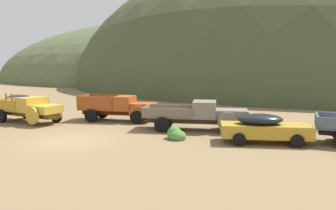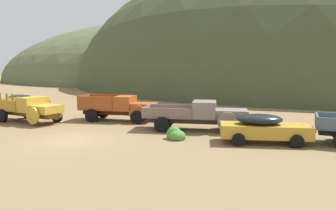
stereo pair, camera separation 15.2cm
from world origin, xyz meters
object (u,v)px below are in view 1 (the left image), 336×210
(truck_primer_gray, at_px, (202,115))
(car_mustard, at_px, (268,128))
(truck_faded_yellow, at_px, (32,109))
(truck_oxide_orange, at_px, (123,108))
(car_weathered_green, at_px, (23,103))

(truck_primer_gray, relative_size, car_mustard, 1.33)
(truck_faded_yellow, height_order, truck_primer_gray, truck_faded_yellow)
(truck_faded_yellow, relative_size, truck_primer_gray, 0.85)
(truck_faded_yellow, distance_m, truck_oxide_orange, 6.58)
(truck_faded_yellow, xyz_separation_m, car_mustard, (16.41, 0.74, -0.19))
(truck_faded_yellow, relative_size, car_mustard, 1.14)
(car_mustard, bearing_deg, truck_faded_yellow, 164.93)
(car_weathered_green, height_order, truck_primer_gray, truck_primer_gray)
(truck_oxide_orange, distance_m, truck_primer_gray, 6.64)
(truck_oxide_orange, relative_size, car_mustard, 1.18)
(car_weathered_green, xyz_separation_m, truck_primer_gray, (17.53, -1.22, 0.19))
(car_weathered_green, xyz_separation_m, truck_oxide_orange, (10.95, -0.32, 0.19))
(car_weathered_green, distance_m, truck_primer_gray, 17.57)
(truck_primer_gray, height_order, car_mustard, truck_primer_gray)
(truck_oxide_orange, height_order, truck_primer_gray, truck_oxide_orange)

